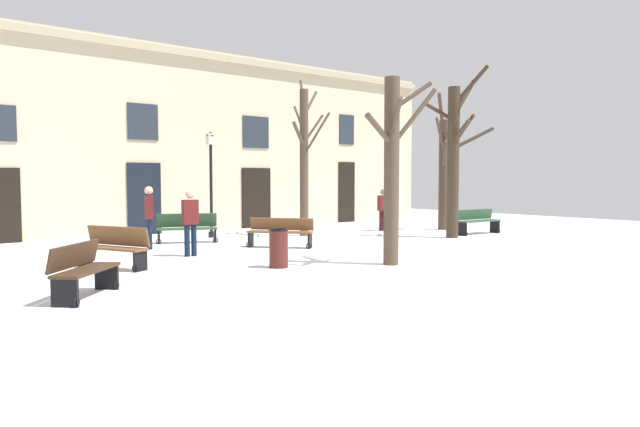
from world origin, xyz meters
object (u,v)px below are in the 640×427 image
Objects in this scene: litter_bin at (279,248)px; bench_facing_shops at (280,232)px; tree_near_facade at (443,168)px; bench_near_lamp at (84,270)px; person_strolling at (149,214)px; bench_by_litter_bin at (478,221)px; person_by_shop_door at (383,208)px; person_crossing_plaza at (190,219)px; tree_foreground at (392,163)px; tree_center at (304,157)px; bench_near_center_tree at (114,247)px; tree_right_of_center at (455,155)px; streetlamp at (211,173)px; bench_far_corner at (187,228)px.

litter_bin is 0.49× the size of bench_facing_shops.
bench_near_lamp is at bearing -162.89° from tree_near_facade.
bench_by_litter_bin is at bearing -87.33° from person_strolling.
person_strolling is at bearing -177.57° from person_by_shop_door.
person_crossing_plaza reaches higher than bench_near_lamp.
tree_near_facade reaches higher than tree_foreground.
tree_foreground is 8.66m from person_by_shop_door.
bench_near_center_tree is at bearing -157.27° from tree_center.
tree_center is at bearing 69.95° from tree_foreground.
bench_near_lamp is at bearing 175.02° from tree_foreground.
tree_right_of_center is 3.57× the size of person_by_shop_door.
bench_near_lamp reaches higher than bench_facing_shops.
bench_near_lamp is at bearing -129.73° from streetlamp.
person_strolling is (-2.86, -1.81, -1.19)m from streetlamp.
tree_right_of_center is 3.22× the size of person_strolling.
person_by_shop_door reaches higher than bench_near_center_tree.
tree_right_of_center is 6.60× the size of litter_bin.
tree_near_facade is at bearing 32.48° from tree_foreground.
tree_near_facade is at bearing 72.36° from bench_near_center_tree.
person_crossing_plaza reaches higher than bench_near_center_tree.
person_crossing_plaza is at bearing -175.19° from tree_near_facade.
tree_center is 3.93m from person_by_shop_door.
tree_foreground reaches higher than litter_bin.
bench_near_lamp reaches higher than bench_by_litter_bin.
tree_right_of_center is 3.81m from person_by_shop_door.
bench_far_corner is at bearing 111.90° from bench_near_center_tree.
litter_bin is (-4.69, -5.35, -2.29)m from tree_center.
bench_near_lamp is at bearing -171.38° from litter_bin.
bench_near_center_tree is 0.98× the size of bench_far_corner.
tree_near_facade is 10.08m from bench_far_corner.
tree_right_of_center reaches higher than tree_foreground.
tree_center reaches higher than bench_near_lamp.
litter_bin is 0.51× the size of person_crossing_plaza.
tree_center is at bearing -67.96° from person_strolling.
person_by_shop_door is (-1.71, 3.06, 0.40)m from bench_by_litter_bin.
tree_foreground reaches higher than bench_near_center_tree.
person_by_shop_door is at bearing -161.38° from person_crossing_plaza.
bench_facing_shops is 6.35m from person_by_shop_door.
tree_near_facade is 2.76× the size of bench_far_corner.
streetlamp reaches higher than bench_near_lamp.
bench_near_lamp is at bearing -153.22° from person_by_shop_door.
tree_right_of_center is at bearing -39.09° from streetlamp.
bench_far_corner is (-9.70, 1.99, -1.91)m from tree_near_facade.
bench_far_corner is at bearing 176.19° from person_by_shop_door.
person_crossing_plaza is (-10.97, -0.92, -1.44)m from tree_near_facade.
bench_by_litter_bin is (5.16, -3.41, -2.25)m from tree_center.
tree_center is (-3.48, 3.67, -0.03)m from tree_right_of_center.
bench_facing_shops is (-0.18, 4.26, -1.86)m from tree_foreground.
tree_foreground is at bearing -133.80° from person_strolling.
streetlamp is at bearing 3.02° from bench_near_lamp.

